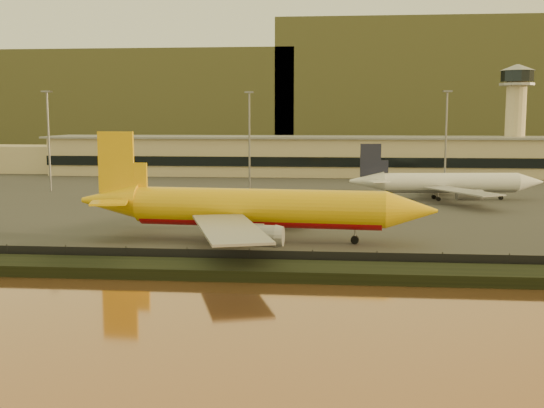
% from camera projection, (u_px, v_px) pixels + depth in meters
% --- Properties ---
extents(ground, '(900.00, 900.00, 0.00)m').
position_uv_depth(ground, '(247.00, 249.00, 99.35)').
color(ground, black).
rests_on(ground, ground).
extents(embankment, '(320.00, 7.00, 1.40)m').
position_uv_depth(embankment, '(229.00, 270.00, 82.47)').
color(embankment, black).
rests_on(embankment, ground).
extents(tarmac, '(320.00, 220.00, 0.20)m').
position_uv_depth(tarmac, '(291.00, 184.00, 193.12)').
color(tarmac, '#2D2D2D').
rests_on(tarmac, ground).
extents(perimeter_fence, '(300.00, 0.05, 2.20)m').
position_uv_depth(perimeter_fence, '(234.00, 258.00, 86.35)').
color(perimeter_fence, black).
rests_on(perimeter_fence, tarmac).
extents(terminal_building, '(202.00, 25.00, 12.60)m').
position_uv_depth(terminal_building, '(254.00, 156.00, 223.88)').
color(terminal_building, tan).
rests_on(terminal_building, tarmac).
extents(control_tower, '(11.20, 11.20, 35.50)m').
position_uv_depth(control_tower, '(516.00, 109.00, 219.25)').
color(control_tower, tan).
rests_on(control_tower, tarmac).
extents(apron_light_masts, '(152.20, 12.20, 25.40)m').
position_uv_depth(apron_light_masts, '(346.00, 130.00, 169.96)').
color(apron_light_masts, slate).
rests_on(apron_light_masts, tarmac).
extents(distant_hills, '(470.00, 160.00, 70.00)m').
position_uv_depth(distant_hills, '(285.00, 97.00, 432.98)').
color(distant_hills, brown).
rests_on(distant_hills, ground).
extents(dhl_cargo_jet, '(55.73, 54.42, 16.64)m').
position_uv_depth(dhl_cargo_jet, '(252.00, 209.00, 104.24)').
color(dhl_cargo_jet, '#EEB20C').
rests_on(dhl_cargo_jet, tarmac).
extents(white_narrowbody_jet, '(44.77, 43.36, 12.86)m').
position_uv_depth(white_narrowbody_jet, '(447.00, 183.00, 155.34)').
color(white_narrowbody_jet, silver).
rests_on(white_narrowbody_jet, tarmac).
extents(gse_vehicle_yellow, '(4.96, 3.28, 2.05)m').
position_uv_depth(gse_vehicle_yellow, '(280.00, 218.00, 121.57)').
color(gse_vehicle_yellow, '#EEB20C').
rests_on(gse_vehicle_yellow, tarmac).
extents(gse_vehicle_white, '(3.71, 1.92, 1.61)m').
position_uv_depth(gse_vehicle_white, '(194.00, 211.00, 132.25)').
color(gse_vehicle_white, silver).
rests_on(gse_vehicle_white, tarmac).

